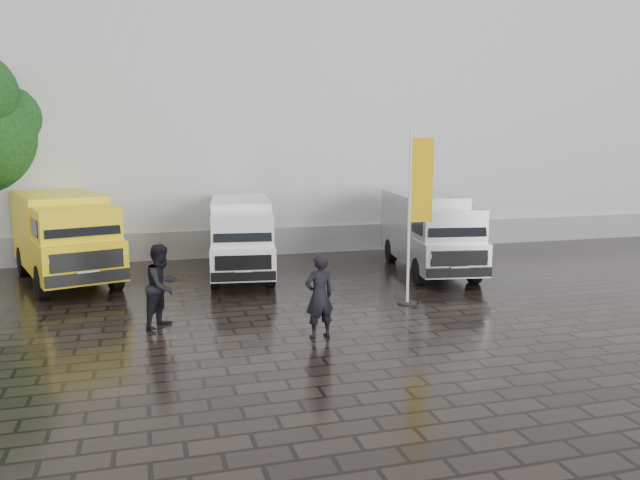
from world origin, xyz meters
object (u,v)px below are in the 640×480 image
Objects in this scene: van_yellow at (65,239)px; van_white at (241,238)px; person_front at (319,296)px; van_silver at (429,234)px; flagpole at (416,210)px; person_tent at (162,286)px; wheelie_bin at (441,237)px.

van_yellow is 5.21m from van_white.
van_yellow reaches higher than person_front.
van_yellow is at bearing -63.81° from person_front.
van_silver is 1.28× the size of flagpole.
person_tent is at bearing -176.76° from flagpole.
flagpole reaches higher than wheelie_bin.
van_yellow is 3.07× the size of person_front.
flagpole is 4.54× the size of wheelie_bin.
person_front is at bearing -146.28° from flagpole.
van_yellow is 10.38m from flagpole.
van_silver is (11.08, -1.57, -0.07)m from van_yellow.
flagpole is (3.77, -4.68, 1.27)m from van_white.
van_silver is 9.34m from person_tent.
wheelie_bin is at bearing 58.57° from flagpole.
flagpole is 6.53m from person_tent.
van_yellow is 5.76× the size of wheelie_bin.
van_white is 8.68m from wheelie_bin.
van_silver is (5.90, -1.13, 0.07)m from van_white.
wheelie_bin is (13.43, 2.20, -0.81)m from van_yellow.
wheelie_bin is (8.24, 2.64, -0.68)m from van_white.
person_tent is (-3.20, 1.74, 0.03)m from person_front.
flagpole is (8.96, -5.12, 1.14)m from van_yellow.
person_front is (5.80, -7.23, -0.38)m from van_yellow.
van_silver is at bearing -120.65° from wheelie_bin.
van_silver is 3.10× the size of person_front.
van_white is at bearing 128.86° from flagpole.
person_tent is (-2.58, -5.04, -0.22)m from van_white.
van_yellow is 13.63m from wheelie_bin.
person_tent is (-8.47, -3.91, -0.28)m from van_silver.
van_white is at bearing 10.66° from person_tent.
van_white is 6.00m from van_silver.
person_front is 0.97× the size of person_tent.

